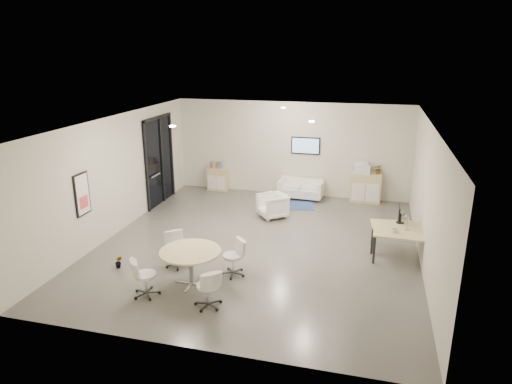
{
  "coord_description": "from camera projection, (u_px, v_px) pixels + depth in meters",
  "views": [
    {
      "loc": [
        2.68,
        -10.62,
        4.89
      ],
      "look_at": [
        -0.18,
        0.4,
        1.29
      ],
      "focal_mm": 32.0,
      "sensor_mm": 36.0,
      "label": 1
    }
  ],
  "objects": [
    {
      "name": "wall_tv",
      "position": [
        306.0,
        146.0,
        15.39
      ],
      "size": [
        0.98,
        0.06,
        0.58
      ],
      "color": "black",
      "rests_on": "room_shell"
    },
    {
      "name": "sideboard_right",
      "position": [
        365.0,
        188.0,
        15.07
      ],
      "size": [
        0.99,
        0.48,
        0.99
      ],
      "color": "#D1BA7D",
      "rests_on": "room_shell"
    },
    {
      "name": "room_shell",
      "position": [
        259.0,
        186.0,
        11.44
      ],
      "size": [
        9.6,
        10.6,
        4.8
      ],
      "color": "#4F4C48",
      "rests_on": "ground"
    },
    {
      "name": "monitor",
      "position": [
        399.0,
        214.0,
        11.34
      ],
      "size": [
        0.2,
        0.5,
        0.44
      ],
      "color": "black",
      "rests_on": "desk_rear"
    },
    {
      "name": "cup",
      "position": [
        394.0,
        230.0,
        10.8
      ],
      "size": [
        0.13,
        0.1,
        0.13
      ],
      "primitive_type": "imported",
      "rotation": [
        0.0,
        0.0,
        0.01
      ],
      "color": "white",
      "rests_on": "desk_front"
    },
    {
      "name": "round_table",
      "position": [
        190.0,
        254.0,
        9.67
      ],
      "size": [
        1.31,
        1.31,
        0.8
      ],
      "color": "#D1BA7D",
      "rests_on": "room_shell"
    },
    {
      "name": "loveseat",
      "position": [
        301.0,
        189.0,
        15.53
      ],
      "size": [
        1.52,
        0.83,
        0.55
      ],
      "rotation": [
        0.0,
        0.0,
        -0.06
      ],
      "color": "silver",
      "rests_on": "room_shell"
    },
    {
      "name": "desk_rear",
      "position": [
        400.0,
        228.0,
        11.29
      ],
      "size": [
        1.45,
        0.83,
        0.72
      ],
      "rotation": [
        0.0,
        0.0,
        0.1
      ],
      "color": "#D1BA7D",
      "rests_on": "room_shell"
    },
    {
      "name": "plant_floor",
      "position": [
        119.0,
        265.0,
        10.61
      ],
      "size": [
        0.27,
        0.35,
        0.14
      ],
      "primitive_type": "imported",
      "rotation": [
        0.0,
        0.0,
        0.39
      ],
      "color": "#3F7F3F",
      "rests_on": "room_shell"
    },
    {
      "name": "armchair_right",
      "position": [
        273.0,
        204.0,
        13.92
      ],
      "size": [
        0.87,
        0.84,
        0.71
      ],
      "primitive_type": "imported",
      "rotation": [
        0.0,
        0.0,
        -0.34
      ],
      "color": "silver",
      "rests_on": "room_shell"
    },
    {
      "name": "desk_front",
      "position": [
        403.0,
        236.0,
        10.78
      ],
      "size": [
        1.39,
        0.73,
        0.72
      ],
      "rotation": [
        0.0,
        0.0,
        -0.03
      ],
      "color": "#D1BA7D",
      "rests_on": "room_shell"
    },
    {
      "name": "plant_cabinet",
      "position": [
        379.0,
        170.0,
        14.8
      ],
      "size": [
        0.35,
        0.37,
        0.26
      ],
      "primitive_type": "imported",
      "rotation": [
        0.0,
        0.0,
        -0.17
      ],
      "color": "#3F7F3F",
      "rests_on": "sideboard_right"
    },
    {
      "name": "printer",
      "position": [
        362.0,
        168.0,
        14.91
      ],
      "size": [
        0.55,
        0.48,
        0.37
      ],
      "rotation": [
        0.0,
        0.0,
        0.09
      ],
      "color": "white",
      "rests_on": "sideboard_right"
    },
    {
      "name": "glass_door",
      "position": [
        159.0,
        158.0,
        14.73
      ],
      "size": [
        0.09,
        1.9,
        2.85
      ],
      "color": "black",
      "rests_on": "room_shell"
    },
    {
      "name": "meeting_chairs",
      "position": [
        191.0,
        267.0,
        9.77
      ],
      "size": [
        2.29,
        2.29,
        0.82
      ],
      "color": "white",
      "rests_on": "room_shell"
    },
    {
      "name": "books",
      "position": [
        217.0,
        165.0,
        16.23
      ],
      "size": [
        0.42,
        0.14,
        0.22
      ],
      "color": "red",
      "rests_on": "sideboard_left"
    },
    {
      "name": "artwork",
      "position": [
        82.0,
        194.0,
        10.93
      ],
      "size": [
        0.05,
        0.54,
        1.04
      ],
      "color": "black",
      "rests_on": "room_shell"
    },
    {
      "name": "blue_rug",
      "position": [
        293.0,
        205.0,
        14.83
      ],
      "size": [
        1.5,
        1.18,
        0.01
      ],
      "primitive_type": "cube",
      "rotation": [
        0.0,
        0.0,
        0.25
      ],
      "color": "#2E548E",
      "rests_on": "room_shell"
    },
    {
      "name": "ceiling_spots",
      "position": [
        259.0,
        118.0,
        11.78
      ],
      "size": [
        3.14,
        4.14,
        0.03
      ],
      "color": "#FFEAC6",
      "rests_on": "room_shell"
    },
    {
      "name": "armchair_left",
      "position": [
        272.0,
        205.0,
        13.72
      ],
      "size": [
        1.04,
        1.04,
        0.79
      ],
      "primitive_type": "imported",
      "rotation": [
        0.0,
        0.0,
        -0.89
      ],
      "color": "silver",
      "rests_on": "room_shell"
    },
    {
      "name": "sideboard_left",
      "position": [
        218.0,
        179.0,
        16.38
      ],
      "size": [
        0.72,
        0.38,
        0.81
      ],
      "color": "#D1BA7D",
      "rests_on": "room_shell"
    }
  ]
}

